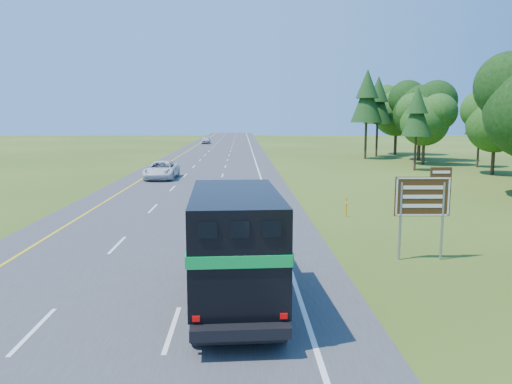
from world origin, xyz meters
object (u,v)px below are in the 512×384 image
Objects in this scene: horse_truck at (235,242)px; exit_sign at (423,200)px; white_suv at (162,170)px; far_car at (206,140)px.

horse_truck is 8.66m from exit_sign.
white_suv is (-7.19, 31.52, -1.06)m from horse_truck.
white_suv is at bearing -89.44° from far_car.
horse_truck reaches higher than white_suv.
white_suv reaches higher than far_car.
horse_truck is 95.04m from far_car.
horse_truck is 32.35m from white_suv.
far_car is at bearing 100.78° from exit_sign.
exit_sign is (7.37, 4.52, 0.50)m from horse_truck.
horse_truck is 1.80× the size of far_car.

